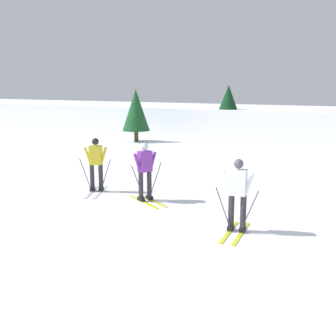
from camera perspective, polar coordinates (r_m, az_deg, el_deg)
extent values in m
plane|color=white|center=(8.88, 1.28, -11.21)|extent=(120.00, 120.00, 0.00)
cube|color=white|center=(28.62, 19.49, 5.60)|extent=(80.00, 7.69, 1.78)
cube|color=silver|center=(13.67, -9.01, -3.21)|extent=(0.67, 1.52, 0.02)
cube|color=silver|center=(13.74, -10.14, -3.17)|extent=(0.67, 1.52, 0.02)
cube|color=black|center=(13.80, -8.87, -2.81)|extent=(0.21, 0.29, 0.10)
cube|color=black|center=(13.87, -9.99, -2.78)|extent=(0.21, 0.29, 0.10)
cylinder|color=#2D2D33|center=(13.69, -8.93, -0.88)|extent=(0.14, 0.14, 0.85)
cylinder|color=#2D2D33|center=(13.76, -10.06, -0.86)|extent=(0.14, 0.14, 0.85)
cube|color=yellow|center=(13.61, -9.58, 1.70)|extent=(0.44, 0.36, 0.60)
cylinder|color=yellow|center=(13.54, -8.57, 1.63)|extent=(0.27, 0.18, 0.55)
cylinder|color=yellow|center=(13.66, -10.62, 1.65)|extent=(0.27, 0.18, 0.55)
sphere|color=black|center=(13.55, -9.64, 3.50)|extent=(0.22, 0.22, 0.22)
cylinder|color=#38383D|center=(13.56, -8.31, -1.05)|extent=(0.36, 0.16, 1.07)
cylinder|color=#38383D|center=(13.72, -10.87, -0.99)|extent=(0.36, 0.16, 1.07)
cube|color=gold|center=(12.57, -2.15, -4.36)|extent=(1.42, 0.90, 0.02)
cube|color=gold|center=(12.44, -3.26, -4.54)|extent=(1.42, 0.90, 0.02)
cube|color=black|center=(12.68, -2.49, -3.94)|extent=(0.28, 0.24, 0.10)
cube|color=black|center=(12.55, -3.60, -4.12)|extent=(0.28, 0.24, 0.10)
cylinder|color=#2D2D33|center=(12.57, -2.51, -1.85)|extent=(0.14, 0.14, 0.85)
cylinder|color=#2D2D33|center=(12.43, -3.63, -2.01)|extent=(0.14, 0.14, 0.85)
cube|color=purple|center=(12.37, -3.10, 0.89)|extent=(0.40, 0.45, 0.60)
cylinder|color=purple|center=(12.48, -2.05, 0.93)|extent=(0.21, 0.27, 0.55)
cylinder|color=purple|center=(12.24, -4.07, 0.71)|extent=(0.21, 0.27, 0.55)
sphere|color=silver|center=(12.30, -3.12, 2.86)|extent=(0.22, 0.22, 0.22)
cylinder|color=#38383D|center=(12.54, -1.76, -1.81)|extent=(0.26, 0.40, 1.12)
cylinder|color=#38383D|center=(12.28, -3.95, -2.12)|extent=(0.26, 0.40, 1.12)
cube|color=gold|center=(10.04, 9.68, -8.60)|extent=(0.22, 1.60, 0.02)
cube|color=gold|center=(10.09, 8.12, -8.44)|extent=(0.22, 1.60, 0.02)
cube|color=black|center=(10.15, 9.88, -8.01)|extent=(0.14, 0.27, 0.10)
cube|color=black|center=(10.21, 8.33, -7.85)|extent=(0.14, 0.27, 0.10)
cylinder|color=#2D2D33|center=(10.01, 9.97, -5.44)|extent=(0.14, 0.14, 0.85)
cylinder|color=#2D2D33|center=(10.07, 8.41, -5.30)|extent=(0.14, 0.14, 0.85)
cube|color=white|center=(9.88, 9.30, -1.89)|extent=(0.40, 0.27, 0.60)
cylinder|color=white|center=(9.81, 10.69, -2.11)|extent=(0.26, 0.11, 0.55)
cylinder|color=white|center=(9.92, 7.86, -1.87)|extent=(0.26, 0.11, 0.55)
sphere|color=#4C4C56|center=(9.79, 9.38, 0.56)|extent=(0.22, 0.22, 0.22)
cylinder|color=#38383D|center=(9.89, 10.71, -5.82)|extent=(0.42, 0.06, 1.05)
cylinder|color=#38383D|center=(10.02, 7.41, -5.51)|extent=(0.42, 0.06, 1.05)
cylinder|color=#513823|center=(25.32, -4.24, 4.26)|extent=(0.25, 0.25, 0.65)
cone|color=#194C23|center=(25.18, -4.29, 7.70)|extent=(1.60, 1.60, 2.40)
cylinder|color=#513823|center=(27.23, 7.90, 4.68)|extent=(0.23, 0.23, 0.65)
cone|color=#0F3819|center=(27.09, 8.00, 8.11)|extent=(2.03, 2.03, 2.61)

